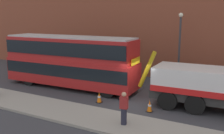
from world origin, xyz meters
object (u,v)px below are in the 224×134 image
object	(u,v)px
double_decker_bus	(70,60)
pedestrian_bystander	(124,109)
traffic_cone_midway	(150,106)
street_lamp	(180,43)
traffic_cone_near_bus	(99,98)

from	to	relation	value
double_decker_bus	pedestrian_bystander	bearing A→B (deg)	-36.06
pedestrian_bystander	traffic_cone_midway	size ratio (longest dim) A/B	2.38
pedestrian_bystander	street_lamp	world-z (taller)	street_lamp
double_decker_bus	pedestrian_bystander	distance (m)	8.57
double_decker_bus	street_lamp	bearing A→B (deg)	30.78
pedestrian_bystander	traffic_cone_near_bus	xyz separation A→B (m)	(-3.08, 2.64, -0.64)
traffic_cone_midway	double_decker_bus	bearing A→B (deg)	164.46
double_decker_bus	pedestrian_bystander	size ratio (longest dim) A/B	6.50
traffic_cone_near_bus	street_lamp	size ratio (longest dim) A/B	0.12
street_lamp	pedestrian_bystander	bearing A→B (deg)	-91.79
double_decker_bus	traffic_cone_near_bus	size ratio (longest dim) A/B	15.44
pedestrian_bystander	street_lamp	distance (m)	9.80
traffic_cone_near_bus	street_lamp	distance (m)	8.24
double_decker_bus	street_lamp	size ratio (longest dim) A/B	1.91
pedestrian_bystander	double_decker_bus	bearing A→B (deg)	46.78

